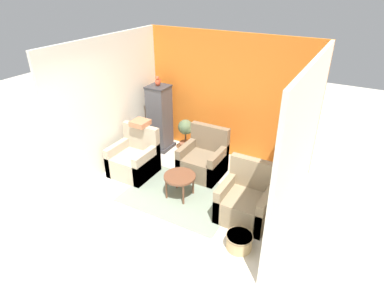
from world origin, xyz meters
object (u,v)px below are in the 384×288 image
at_px(parrot, 158,81).
at_px(wicker_basket, 239,241).
at_px(armchair_left, 134,160).
at_px(birdcage, 160,119).
at_px(armchair_middle, 203,160).
at_px(potted_plant, 185,133).
at_px(coffee_table, 180,178).
at_px(armchair_right, 246,201).

xyz_separation_m(parrot, wicker_basket, (2.81, -2.10, -1.49)).
xyz_separation_m(armchair_left, birdcage, (-0.16, 1.18, 0.43)).
height_order(armchair_middle, potted_plant, armchair_middle).
bearing_deg(potted_plant, parrot, -172.20).
xyz_separation_m(armchair_middle, parrot, (-1.40, 0.52, 1.31)).
xyz_separation_m(armchair_left, potted_plant, (0.47, 1.27, 0.17)).
bearing_deg(armchair_left, coffee_table, -11.03).
xyz_separation_m(coffee_table, potted_plant, (-0.75, 1.51, 0.08)).
bearing_deg(armchair_middle, birdcage, 159.53).
distance_m(armchair_left, armchair_middle, 1.41).
bearing_deg(parrot, armchair_right, -27.45).
height_order(armchair_right, birdcage, birdcage).
bearing_deg(wicker_basket, parrot, 143.30).
distance_m(coffee_table, armchair_left, 1.25).
xyz_separation_m(coffee_table, armchair_left, (-1.22, 0.24, -0.09)).
xyz_separation_m(coffee_table, armchair_right, (1.25, 0.06, -0.09)).
distance_m(coffee_table, armchair_right, 1.26).
relative_size(armchair_middle, parrot, 4.21).
relative_size(armchair_left, armchair_middle, 1.00).
height_order(coffee_table, birdcage, birdcage).
relative_size(armchair_left, armchair_right, 1.00).
height_order(parrot, wicker_basket, parrot).
relative_size(armchair_right, armchair_middle, 1.00).
relative_size(birdcage, parrot, 6.54).
height_order(armchair_left, birdcage, birdcage).
relative_size(coffee_table, parrot, 2.50).
relative_size(coffee_table, potted_plant, 0.72).
bearing_deg(parrot, wicker_basket, -36.70).
bearing_deg(armchair_left, birdcage, 97.55).
height_order(armchair_middle, birdcage, birdcage).
bearing_deg(armchair_left, armchair_middle, 28.04).
bearing_deg(armchair_right, birdcage, 152.59).
bearing_deg(parrot, birdcage, -90.00).
bearing_deg(potted_plant, coffee_table, -63.50).
bearing_deg(coffee_table, birdcage, 134.12).
bearing_deg(armchair_middle, coffee_table, -91.27).
relative_size(potted_plant, wicker_basket, 2.01).
distance_m(armchair_middle, wicker_basket, 2.12).
bearing_deg(potted_plant, armchair_middle, -38.30).
bearing_deg(wicker_basket, armchair_left, 161.09).
bearing_deg(armchair_middle, parrot, 159.46).
relative_size(armchair_right, wicker_basket, 2.42).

